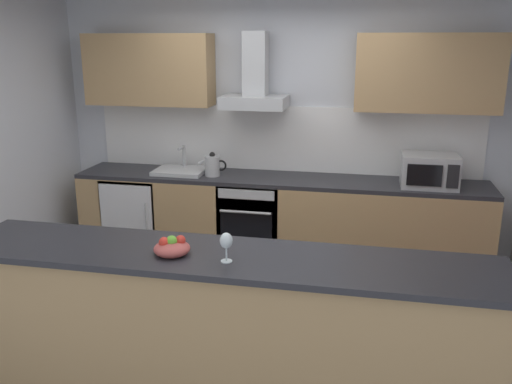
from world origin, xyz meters
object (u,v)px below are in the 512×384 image
kettle (213,165)px  fruit_bowl (172,247)px  microwave (429,171)px  wine_glass (226,242)px  refrigerator (138,215)px  oven (252,219)px  range_hood (255,84)px  sink (180,170)px

kettle → fruit_bowl: (0.37, -2.14, -0.01)m
microwave → wine_glass: 2.57m
wine_glass → refrigerator: bearing=125.0°
oven → wine_glass: (0.32, -2.22, 0.62)m
wine_glass → fruit_bowl: bearing=172.7°
oven → kettle: bearing=-175.1°
kettle → fruit_bowl: kettle is taller
oven → fruit_bowl: bearing=-90.7°
refrigerator → microwave: 2.95m
microwave → range_hood: size_ratio=0.69×
oven → range_hood: (-0.00, 0.13, 1.33)m
oven → refrigerator: 1.23m
sink → range_hood: (0.75, 0.12, 0.86)m
refrigerator → fruit_bowl: bearing=-61.1°
sink → range_hood: size_ratio=0.69×
microwave → oven: bearing=179.0°
wine_glass → oven: bearing=98.3°
refrigerator → kettle: (0.83, -0.03, 0.58)m
oven → kettle: size_ratio=2.77×
oven → kettle: 0.67m
microwave → fruit_bowl: microwave is taller
microwave → sink: size_ratio=1.00×
microwave → wine_glass: (-1.33, -2.19, 0.03)m
kettle → oven: bearing=4.9°
oven → refrigerator: bearing=-179.9°
microwave → range_hood: 1.82m
kettle → fruit_bowl: 2.17m
oven → refrigerator: (-1.23, -0.00, -0.03)m
wine_glass → sink: bearing=115.6°
oven → microwave: size_ratio=1.60×
microwave → wine_glass: microwave is taller
kettle → microwave: bearing=0.2°
wine_glass → fruit_bowl: wine_glass is taller
range_hood → fruit_bowl: size_ratio=3.27×
refrigerator → kettle: bearing=-2.1°
microwave → kettle: (-2.05, -0.01, -0.04)m
oven → range_hood: size_ratio=1.11×
microwave → kettle: 2.05m
sink → kettle: 0.36m
kettle → range_hood: range_hood is taller
refrigerator → fruit_bowl: (1.20, -2.17, 0.58)m
oven → microwave: bearing=-1.0°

